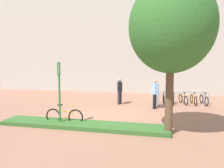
# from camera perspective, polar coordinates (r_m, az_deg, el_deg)

# --- Properties ---
(ground_plane) EXTENTS (60.00, 60.00, 0.00)m
(ground_plane) POSITION_cam_1_polar(r_m,az_deg,el_deg) (10.49, -0.41, -8.58)
(ground_plane) COLOR #936651
(building_facade) EXTENTS (28.00, 1.20, 10.00)m
(building_facade) POSITION_cam_1_polar(r_m,az_deg,el_deg) (19.01, 5.66, 12.86)
(building_facade) COLOR #B2ADA3
(building_facade) RESTS_ON ground
(planter_strip) EXTENTS (7.00, 1.10, 0.16)m
(planter_strip) POSITION_cam_1_polar(r_m,az_deg,el_deg) (8.47, -8.50, -11.51)
(planter_strip) COLOR #336028
(planter_strip) RESTS_ON ground
(tree_sidewalk) EXTENTS (2.99, 2.99, 5.54)m
(tree_sidewalk) POSITION_cam_1_polar(r_m,az_deg,el_deg) (7.54, 16.60, 15.39)
(tree_sidewalk) COLOR brown
(tree_sidewalk) RESTS_ON ground
(parking_sign_post) EXTENTS (0.09, 0.36, 2.66)m
(parking_sign_post) POSITION_cam_1_polar(r_m,az_deg,el_deg) (8.55, -14.87, -0.20)
(parking_sign_post) COLOR #2D7238
(parking_sign_post) RESTS_ON ground
(bike_at_sign) EXTENTS (1.68, 0.42, 0.86)m
(bike_at_sign) POSITION_cam_1_polar(r_m,az_deg,el_deg) (8.94, -13.47, -8.90)
(bike_at_sign) COLOR black
(bike_at_sign) RESTS_ON ground
(bike_rack_cluster) EXTENTS (3.20, 1.75, 0.83)m
(bike_rack_cluster) POSITION_cam_1_polar(r_m,az_deg,el_deg) (13.79, 19.76, -4.03)
(bike_rack_cluster) COLOR #99999E
(bike_rack_cluster) RESTS_ON ground
(bollard_steel) EXTENTS (0.16, 0.16, 0.90)m
(bollard_steel) POSITION_cam_1_polar(r_m,az_deg,el_deg) (12.80, 12.69, -4.08)
(bollard_steel) COLOR #ADADB2
(bollard_steel) RESTS_ON ground
(person_suited_dark) EXTENTS (0.38, 0.57, 1.72)m
(person_suited_dark) POSITION_cam_1_polar(r_m,az_deg,el_deg) (12.89, 2.21, -1.49)
(person_suited_dark) COLOR #2D2D38
(person_suited_dark) RESTS_ON ground
(person_shirt_blue) EXTENTS (0.42, 0.52, 1.72)m
(person_shirt_blue) POSITION_cam_1_polar(r_m,az_deg,el_deg) (11.86, 12.16, -2.22)
(person_shirt_blue) COLOR black
(person_shirt_blue) RESTS_ON ground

